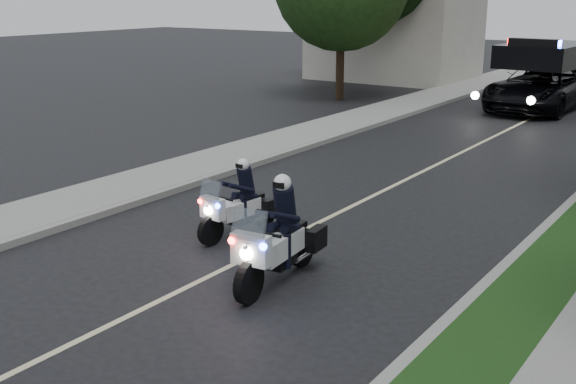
{
  "coord_description": "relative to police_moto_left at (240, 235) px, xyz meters",
  "views": [
    {
      "loc": [
        7.48,
        -9.75,
        4.72
      ],
      "look_at": [
        0.11,
        1.0,
        1.0
      ],
      "focal_mm": 44.31,
      "sensor_mm": 36.0,
      "label": 1
    }
  ],
  "objects": [
    {
      "name": "tree_left_near",
      "position": [
        -7.59,
        16.85,
        0.0
      ],
      "size": [
        7.15,
        7.15,
        9.74
      ],
      "primitive_type": null,
      "rotation": [
        0.0,
        0.0,
        -0.26
      ],
      "color": "#1F4115",
      "rests_on": "ground"
    },
    {
      "name": "tree_left_far",
      "position": [
        -8.87,
        23.61,
        0.0
      ],
      "size": [
        9.7,
        9.7,
        12.32
      ],
      "primitive_type": null,
      "rotation": [
        0.0,
        0.0,
        -0.4
      ],
      "color": "black",
      "rests_on": "ground"
    },
    {
      "name": "curb_left",
      "position": [
        -3.21,
        9.24,
        0.07
      ],
      "size": [
        0.2,
        60.0,
        0.15
      ],
      "primitive_type": "cube",
      "color": "gray",
      "rests_on": "ground"
    },
    {
      "name": "police_suv",
      "position": [
        0.55,
        18.91,
        0.0
      ],
      "size": [
        3.33,
        6.57,
        3.12
      ],
      "primitive_type": "imported",
      "rotation": [
        0.0,
        0.0,
        -0.06
      ],
      "color": "black",
      "rests_on": "ground"
    },
    {
      "name": "police_moto_left",
      "position": [
        0.0,
        0.0,
        0.0
      ],
      "size": [
        0.84,
        1.89,
        1.55
      ],
      "primitive_type": null,
      "rotation": [
        0.0,
        0.0,
        -0.11
      ],
      "color": "silver",
      "rests_on": "ground"
    },
    {
      "name": "ground",
      "position": [
        0.89,
        -0.76,
        0.0
      ],
      "size": [
        120.0,
        120.0,
        0.0
      ],
      "primitive_type": "plane",
      "color": "black",
      "rests_on": "ground"
    },
    {
      "name": "sidewalk_left",
      "position": [
        -4.31,
        9.24,
        0.08
      ],
      "size": [
        2.0,
        60.0,
        0.16
      ],
      "primitive_type": "cube",
      "color": "gray",
      "rests_on": "ground"
    },
    {
      "name": "cyclist",
      "position": [
        -1.12,
        24.47,
        0.0
      ],
      "size": [
        0.67,
        0.45,
        1.86
      ],
      "primitive_type": "imported",
      "rotation": [
        0.0,
        0.0,
        3.16
      ],
      "color": "black",
      "rests_on": "ground"
    },
    {
      "name": "lane_marking",
      "position": [
        0.89,
        9.24,
        0.0
      ],
      "size": [
        0.12,
        50.0,
        0.01
      ],
      "primitive_type": "cube",
      "color": "#BFB78C",
      "rests_on": "ground"
    },
    {
      "name": "police_moto_right",
      "position": [
        2.01,
        -1.52,
        0.0
      ],
      "size": [
        0.97,
        2.24,
        1.85
      ],
      "primitive_type": null,
      "rotation": [
        0.0,
        0.0,
        0.1
      ],
      "color": "silver",
      "rests_on": "ground"
    },
    {
      "name": "bicycle",
      "position": [
        -1.12,
        24.47,
        0.0
      ],
      "size": [
        0.71,
        1.69,
        0.86
      ],
      "primitive_type": "imported",
      "rotation": [
        0.0,
        0.0,
        0.08
      ],
      "color": "black",
      "rests_on": "ground"
    },
    {
      "name": "building_far",
      "position": [
        -9.11,
        25.24,
        3.5
      ],
      "size": [
        8.0,
        6.0,
        7.0
      ],
      "primitive_type": "cube",
      "color": "#A8A396",
      "rests_on": "ground"
    }
  ]
}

